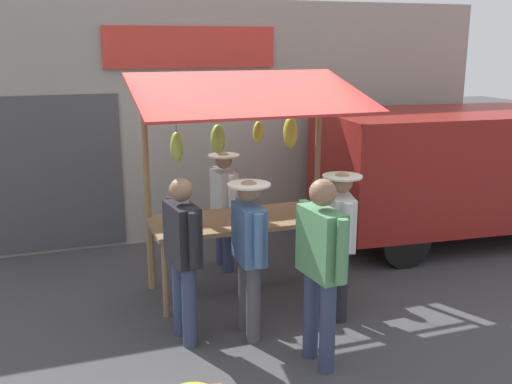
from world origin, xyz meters
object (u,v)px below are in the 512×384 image
vendor_with_sunhat (224,202)px  shopper_with_shopping_bag (249,247)px  shopper_in_grey_tee (321,259)px  parked_van (463,164)px  market_stall (244,160)px  shopper_with_ponytail (340,234)px  shopper_in_striped_shirt (183,249)px

vendor_with_sunhat → shopper_with_shopping_bag: 1.85m
shopper_in_grey_tee → parked_van: 4.29m
market_stall → shopper_with_ponytail: size_ratio=1.61×
shopper_with_shopping_bag → shopper_in_grey_tee: 0.83m
shopper_with_ponytail → parked_van: (-2.85, -1.71, 0.21)m
shopper_in_striped_shirt → parked_van: bearing=-76.6°
vendor_with_sunhat → market_stall: bearing=-1.6°
shopper_in_striped_shirt → parked_van: parked_van is taller
vendor_with_sunhat → shopper_in_grey_tee: 2.54m
market_stall → vendor_with_sunhat: 0.99m
shopper_in_grey_tee → shopper_with_ponytail: size_ratio=1.10×
vendor_with_sunhat → shopper_with_shopping_bag: size_ratio=0.96×
market_stall → shopper_with_shopping_bag: bearing=74.0°
market_stall → vendor_with_sunhat: (0.02, -0.73, -0.67)m
vendor_with_sunhat → parked_van: size_ratio=0.33×
market_stall → parked_van: 3.65m
shopper_in_grey_tee → parked_van: (-3.46, -2.52, 0.12)m
shopper_in_striped_shirt → shopper_with_shopping_bag: bearing=-108.4°
shopper_with_shopping_bag → parked_van: size_ratio=0.35×
shopper_with_shopping_bag → shopper_in_grey_tee: (-0.41, 0.71, 0.08)m
shopper_with_shopping_bag → shopper_in_striped_shirt: bearing=80.3°
vendor_with_sunhat → shopper_in_striped_shirt: (0.91, 1.70, 0.06)m
shopper_in_striped_shirt → parked_van: size_ratio=0.36×
shopper_with_ponytail → shopper_in_striped_shirt: bearing=104.5°
vendor_with_sunhat → shopper_with_shopping_bag: shopper_with_shopping_bag is taller
shopper_with_ponytail → shopper_in_grey_tee: bearing=158.3°
market_stall → shopper_with_ponytail: (-0.71, 1.00, -0.64)m
shopper_in_striped_shirt → shopper_with_ponytail: bearing=-98.0°
shopper_in_grey_tee → parked_van: size_ratio=0.38×
market_stall → shopper_in_grey_tee: 1.90m
shopper_with_shopping_bag → shopper_with_ponytail: bearing=-82.8°
vendor_with_sunhat → shopper_with_ponytail: 1.87m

